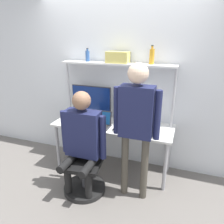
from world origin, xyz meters
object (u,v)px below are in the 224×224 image
object	(u,v)px
cell_phone	(115,129)
person_seated	(82,136)
bottle_amber	(152,56)
storage_box	(118,57)
monitor	(91,100)
bottle_blue	(88,56)
laptop	(99,122)
office_chair	(85,171)
person_standing	(136,117)

from	to	relation	value
cell_phone	person_seated	size ratio (longest dim) A/B	0.11
bottle_amber	storage_box	xyz separation A→B (m)	(-0.47, 0.00, -0.03)
monitor	bottle_blue	xyz separation A→B (m)	(-0.05, 0.03, 0.67)
person_seated	bottle_blue	world-z (taller)	bottle_blue
cell_phone	person_seated	xyz separation A→B (m)	(-0.28, -0.45, 0.05)
cell_phone	bottle_blue	world-z (taller)	bottle_blue
laptop	cell_phone	size ratio (longest dim) A/B	2.38
cell_phone	storage_box	distance (m)	1.00
office_chair	storage_box	xyz separation A→B (m)	(0.20, 0.76, 1.42)
person_seated	bottle_blue	size ratio (longest dim) A/B	7.21
office_chair	bottle_amber	world-z (taller)	bottle_amber
office_chair	person_standing	bearing A→B (deg)	8.32
cell_phone	bottle_blue	xyz separation A→B (m)	(-0.55, 0.35, 0.94)
person_seated	person_standing	distance (m)	0.72
monitor	office_chair	bearing A→B (deg)	-73.40
laptop	storage_box	world-z (taller)	storage_box
monitor	bottle_amber	size ratio (longest dim) A/B	2.59
office_chair	bottle_blue	size ratio (longest dim) A/B	4.70
cell_phone	person_standing	size ratio (longest dim) A/B	0.09
bottle_amber	person_seated	bearing A→B (deg)	-129.91
office_chair	bottle_amber	xyz separation A→B (m)	(0.67, 0.76, 1.45)
laptop	bottle_blue	size ratio (longest dim) A/B	1.87
laptop	cell_phone	bearing A→B (deg)	-12.58
laptop	office_chair	world-z (taller)	laptop
person_standing	bottle_blue	distance (m)	1.28
person_standing	bottle_amber	xyz separation A→B (m)	(0.02, 0.66, 0.62)
bottle_amber	bottle_blue	world-z (taller)	bottle_amber
bottle_blue	storage_box	world-z (taller)	bottle_blue
laptop	person_seated	bearing A→B (deg)	-91.23
laptop	office_chair	bearing A→B (deg)	-91.99
storage_box	cell_phone	bearing A→B (deg)	-76.49
cell_phone	bottle_amber	size ratio (longest dim) A/B	0.61
person_standing	person_seated	bearing A→B (deg)	-167.95
person_seated	storage_box	size ratio (longest dim) A/B	4.39
bottle_blue	storage_box	distance (m)	0.47
storage_box	laptop	bearing A→B (deg)	-122.84
bottle_blue	laptop	bearing A→B (deg)	-45.42
cell_phone	person_standing	world-z (taller)	person_standing
cell_phone	office_chair	world-z (taller)	office_chair
laptop	office_chair	distance (m)	0.71
person_seated	bottle_amber	size ratio (longest dim) A/B	5.57
office_chair	person_standing	size ratio (longest dim) A/B	0.52
bottle_amber	bottle_blue	bearing A→B (deg)	180.00
bottle_blue	storage_box	bearing A→B (deg)	0.00
person_seated	storage_box	xyz separation A→B (m)	(0.20, 0.80, 0.89)
monitor	cell_phone	bearing A→B (deg)	-32.57
laptop	office_chair	size ratio (longest dim) A/B	0.40
person_standing	storage_box	distance (m)	0.99
cell_phone	bottle_blue	distance (m)	1.15
office_chair	cell_phone	bearing A→B (deg)	55.36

